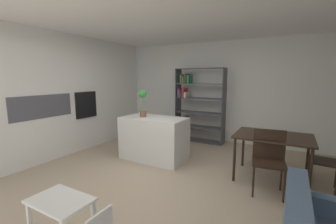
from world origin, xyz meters
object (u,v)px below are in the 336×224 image
(dining_table, at_px, (273,140))
(dining_chair_window_side, at_px, (332,156))
(kitchen_island, at_px, (154,138))
(child_table, at_px, (61,209))
(built_in_oven, at_px, (86,105))
(potted_plant_on_island, at_px, (143,101))
(open_bookshelf, at_px, (196,102))
(dining_chair_near, at_px, (269,155))

(dining_table, bearing_deg, dining_chair_window_side, -0.78)
(kitchen_island, distance_m, dining_chair_window_side, 3.07)
(child_table, relative_size, dining_chair_window_side, 0.66)
(kitchen_island, xyz_separation_m, child_table, (0.54, -2.55, -0.03))
(built_in_oven, relative_size, child_table, 1.00)
(potted_plant_on_island, relative_size, open_bookshelf, 0.29)
(open_bookshelf, height_order, dining_chair_near, open_bookshelf)
(dining_table, distance_m, dining_chair_near, 0.47)
(dining_chair_near, bearing_deg, built_in_oven, 170.04)
(kitchen_island, bearing_deg, built_in_oven, -173.97)
(built_in_oven, relative_size, dining_chair_near, 0.65)
(built_in_oven, distance_m, potted_plant_on_island, 1.57)
(built_in_oven, xyz_separation_m, dining_chair_near, (4.02, -0.11, -0.51))
(potted_plant_on_island, relative_size, dining_table, 0.47)
(child_table, xyz_separation_m, dining_table, (1.71, 2.71, 0.27))
(potted_plant_on_island, xyz_separation_m, child_table, (0.78, -2.50, -0.81))
(open_bookshelf, xyz_separation_m, dining_chair_window_side, (2.82, -1.57, -0.51))
(potted_plant_on_island, bearing_deg, built_in_oven, -174.86)
(open_bookshelf, bearing_deg, child_table, -85.94)
(kitchen_island, relative_size, dining_chair_near, 1.43)
(built_in_oven, xyz_separation_m, open_bookshelf, (2.03, 1.91, -0.02))
(kitchen_island, distance_m, dining_chair_near, 2.26)
(child_table, bearing_deg, dining_chair_near, 53.12)
(dining_table, bearing_deg, built_in_oven, -175.03)
(child_table, distance_m, dining_table, 3.22)
(potted_plant_on_island, height_order, child_table, potted_plant_on_island)
(dining_chair_near, bearing_deg, dining_chair_window_side, 19.88)
(built_in_oven, relative_size, open_bookshelf, 0.31)
(built_in_oven, distance_m, kitchen_island, 1.91)
(dining_chair_near, bearing_deg, child_table, -135.35)
(built_in_oven, height_order, kitchen_island, built_in_oven)
(child_table, height_order, dining_chair_window_side, dining_chair_window_side)
(built_in_oven, height_order, potted_plant_on_island, potted_plant_on_island)
(built_in_oven, bearing_deg, dining_chair_near, -1.50)
(potted_plant_on_island, height_order, dining_chair_near, potted_plant_on_island)
(potted_plant_on_island, xyz_separation_m, dining_table, (2.48, 0.21, -0.53))
(child_table, bearing_deg, open_bookshelf, 94.06)
(dining_chair_window_side, bearing_deg, potted_plant_on_island, -80.00)
(kitchen_island, height_order, dining_table, kitchen_island)
(kitchen_island, bearing_deg, child_table, -77.99)
(dining_chair_window_side, bearing_deg, kitchen_island, -80.65)
(dining_chair_window_side, bearing_deg, dining_chair_near, -55.13)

